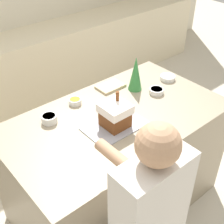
{
  "coord_description": "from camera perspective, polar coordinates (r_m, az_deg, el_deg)",
  "views": [
    {
      "loc": [
        -1.21,
        -1.37,
        2.3
      ],
      "look_at": [
        -0.04,
        0.0,
        1.01
      ],
      "focal_mm": 50.0,
      "sensor_mm": 36.0,
      "label": 1
    }
  ],
  "objects": [
    {
      "name": "kitchen_island",
      "position": [
        2.59,
        0.68,
        -9.36
      ],
      "size": [
        1.67,
        0.95,
        0.95
      ],
      "color": "gray",
      "rests_on": "ground_plane"
    },
    {
      "name": "decorative_tree",
      "position": [
        2.53,
        4.33,
        7.02
      ],
      "size": [
        0.11,
        0.11,
        0.29
      ],
      "color": "#33843D",
      "rests_on": "kitchen_island"
    },
    {
      "name": "candy_bowl_far_left",
      "position": [
        2.42,
        -6.78,
        2.0
      ],
      "size": [
        0.1,
        0.1,
        0.04
      ],
      "color": "white",
      "rests_on": "kitchen_island"
    },
    {
      "name": "candy_bowl_beside_tree",
      "position": [
        2.56,
        8.13,
        3.88
      ],
      "size": [
        0.12,
        0.12,
        0.04
      ],
      "color": "white",
      "rests_on": "kitchen_island"
    },
    {
      "name": "back_cabinet_block",
      "position": [
        3.99,
        -18.04,
        6.08
      ],
      "size": [
        6.0,
        0.6,
        0.91
      ],
      "color": "beige",
      "rests_on": "ground_plane"
    },
    {
      "name": "candy_bowl_front_corner",
      "position": [
        2.77,
        10.13,
        6.24
      ],
      "size": [
        0.13,
        0.13,
        0.04
      ],
      "color": "silver",
      "rests_on": "kitchen_island"
    },
    {
      "name": "candy_bowl_near_tray_left",
      "position": [
        2.25,
        -11.41,
        -1.15
      ],
      "size": [
        0.11,
        0.11,
        0.05
      ],
      "color": "white",
      "rests_on": "kitchen_island"
    },
    {
      "name": "cookbook",
      "position": [
        2.62,
        -0.29,
        4.73
      ],
      "size": [
        0.22,
        0.15,
        0.02
      ],
      "color": "#CCB78C",
      "rests_on": "kitchen_island"
    },
    {
      "name": "gingerbread_house",
      "position": [
        2.13,
        0.58,
        -0.47
      ],
      "size": [
        0.18,
        0.19,
        0.24
      ],
      "color": "brown",
      "rests_on": "baking_tray"
    },
    {
      "name": "ground_plane",
      "position": [
        2.94,
        0.62,
        -15.93
      ],
      "size": [
        12.0,
        12.0,
        0.0
      ],
      "primitive_type": "plane",
      "color": "beige"
    },
    {
      "name": "baking_tray",
      "position": [
        2.18,
        0.56,
        -2.52
      ],
      "size": [
        0.43,
        0.27,
        0.01
      ],
      "color": "#9E9EA8",
      "rests_on": "kitchen_island"
    }
  ]
}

